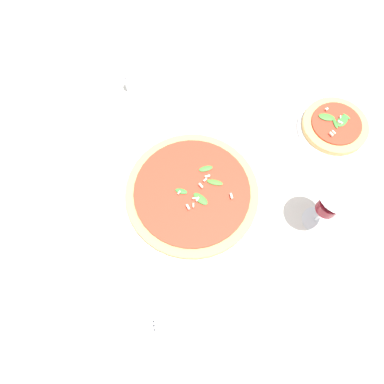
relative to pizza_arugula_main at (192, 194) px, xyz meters
The scene contains 8 objects.
ground_plane 0.04m from the pizza_arugula_main, 28.66° to the right, with size 6.00×6.00×0.00m, color silver.
pizza_arugula_main is the anchor object (origin of this frame).
pizza_personal_side 0.44m from the pizza_arugula_main, 167.87° to the right, with size 0.20×0.20×0.05m.
wine_glass 0.34m from the pizza_arugula_main, 153.50° to the left, with size 0.09×0.09×0.17m.
napkin 0.31m from the pizza_arugula_main, 73.98° to the left, with size 0.14×0.11×0.01m.
fork 0.31m from the pizza_arugula_main, 72.44° to the left, with size 0.23×0.04×0.00m.
side_plate_white 0.30m from the pizza_arugula_main, 120.89° to the right, with size 0.15×0.15×0.02m.
shaker_pepper 0.39m from the pizza_arugula_main, 77.56° to the right, with size 0.03×0.03×0.07m.
Camera 1 is at (0.06, 0.37, 0.90)m, focal length 35.00 mm.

